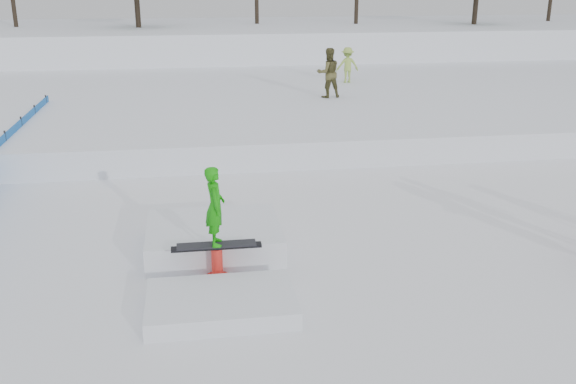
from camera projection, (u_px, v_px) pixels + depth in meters
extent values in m
plane|color=white|center=(277.00, 289.00, 11.20)|extent=(120.00, 120.00, 0.00)
cube|color=white|center=(209.00, 45.00, 38.90)|extent=(60.00, 14.00, 2.40)
cube|color=white|center=(223.00, 100.00, 26.05)|extent=(50.00, 18.00, 0.80)
cylinder|color=black|center=(7.00, 150.00, 18.03)|extent=(0.05, 0.05, 1.10)
cylinder|color=black|center=(23.00, 134.00, 19.81)|extent=(0.05, 0.05, 1.10)
cylinder|color=black|center=(36.00, 121.00, 21.59)|extent=(0.05, 0.05, 1.10)
cylinder|color=black|center=(47.00, 110.00, 23.37)|extent=(0.05, 0.05, 1.10)
cylinder|color=black|center=(137.00, 9.00, 36.21)|extent=(0.30, 0.30, 2.00)
cylinder|color=black|center=(475.00, 7.00, 38.65)|extent=(0.30, 0.30, 2.00)
imported|color=brown|center=(328.00, 73.00, 24.13)|extent=(0.98, 0.81, 1.85)
imported|color=#9CBF4D|center=(347.00, 65.00, 27.60)|extent=(0.97, 0.57, 1.50)
cube|color=white|center=(214.00, 238.00, 12.70)|extent=(2.60, 2.20, 0.54)
cube|color=white|center=(221.00, 303.00, 10.40)|extent=(2.40, 1.60, 0.30)
cylinder|color=#FA3A2E|center=(218.00, 278.00, 11.56)|extent=(0.44, 0.44, 0.06)
cylinder|color=#FA3A2E|center=(217.00, 264.00, 11.47)|extent=(0.20, 0.20, 0.60)
cube|color=black|center=(217.00, 247.00, 11.37)|extent=(1.60, 0.16, 0.06)
cube|color=black|center=(216.00, 245.00, 11.35)|extent=(1.40, 0.28, 0.03)
imported|color=#139C0A|center=(215.00, 206.00, 11.12)|extent=(0.34, 0.52, 1.42)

